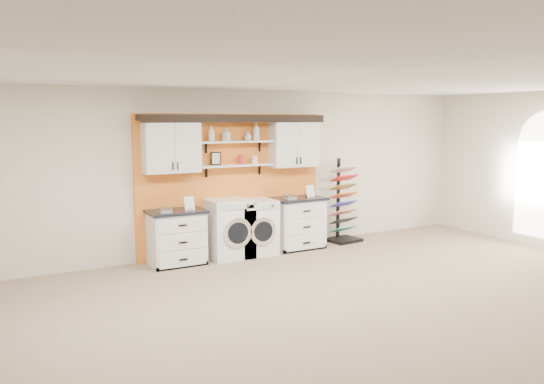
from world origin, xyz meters
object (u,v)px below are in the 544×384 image
base_cabinet_right (297,223)px  sample_rack (343,215)px  washer (229,228)px  dryer (254,227)px  base_cabinet_left (177,237)px

base_cabinet_right → sample_rack: (1.04, 0.03, 0.05)m
washer → dryer: bearing=0.0°
base_cabinet_right → dryer: size_ratio=1.00×
base_cabinet_left → sample_rack: bearing=0.6°
base_cabinet_right → base_cabinet_left: bearing=180.0°
base_cabinet_left → sample_rack: size_ratio=0.57×
base_cabinet_right → dryer: dryer is taller
base_cabinet_right → dryer: (-0.88, -0.00, 0.01)m
washer → dryer: 0.46m
base_cabinet_left → base_cabinet_right: bearing=-0.0°
base_cabinet_left → base_cabinet_right: 2.26m
dryer → base_cabinet_right: bearing=0.2°
base_cabinet_right → sample_rack: 1.04m
base_cabinet_left → base_cabinet_right: base_cabinet_right is taller
dryer → sample_rack: size_ratio=0.60×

